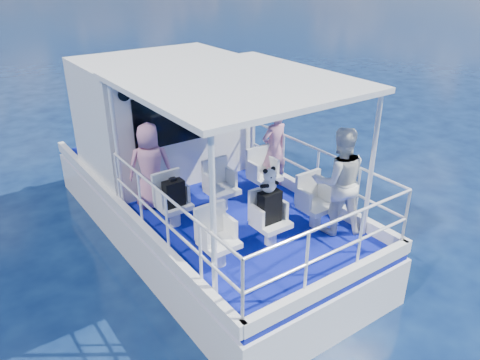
{
  "coord_description": "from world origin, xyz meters",
  "views": [
    {
      "loc": [
        -3.75,
        -5.64,
        4.76
      ],
      "look_at": [
        -0.06,
        -0.4,
        1.69
      ],
      "focal_mm": 35.0,
      "sensor_mm": 36.0,
      "label": 1
    }
  ],
  "objects_px": {
    "passenger_port_fwd": "(150,166)",
    "passenger_stbd_aft": "(339,181)",
    "panda": "(269,180)",
    "backpack_center": "(270,207)"
  },
  "relations": [
    {
      "from": "passenger_stbd_aft",
      "to": "backpack_center",
      "type": "relative_size",
      "value": 3.48
    },
    {
      "from": "backpack_center",
      "to": "passenger_stbd_aft",
      "type": "bearing_deg",
      "value": -14.38
    },
    {
      "from": "passenger_port_fwd",
      "to": "passenger_stbd_aft",
      "type": "relative_size",
      "value": 0.87
    },
    {
      "from": "panda",
      "to": "backpack_center",
      "type": "bearing_deg",
      "value": -47.27
    },
    {
      "from": "passenger_stbd_aft",
      "to": "panda",
      "type": "bearing_deg",
      "value": 13.63
    },
    {
      "from": "passenger_port_fwd",
      "to": "panda",
      "type": "height_order",
      "value": "passenger_port_fwd"
    },
    {
      "from": "panda",
      "to": "passenger_port_fwd",
      "type": "bearing_deg",
      "value": 113.02
    },
    {
      "from": "passenger_stbd_aft",
      "to": "panda",
      "type": "distance_m",
      "value": 1.16
    },
    {
      "from": "passenger_stbd_aft",
      "to": "panda",
      "type": "relative_size",
      "value": 4.6
    },
    {
      "from": "passenger_port_fwd",
      "to": "panda",
      "type": "distance_m",
      "value": 2.24
    }
  ]
}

